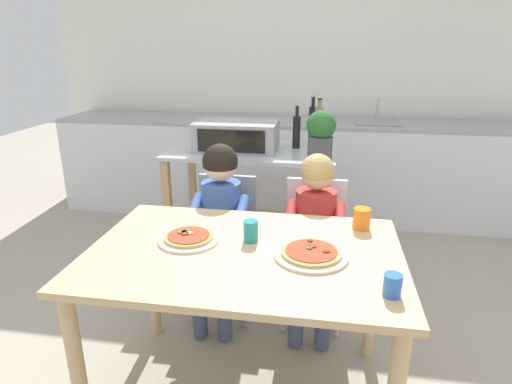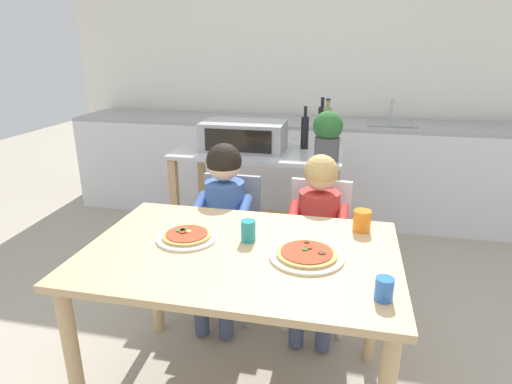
# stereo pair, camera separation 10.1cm
# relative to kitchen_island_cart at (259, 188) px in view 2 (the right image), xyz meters

# --- Properties ---
(ground_plane) EXTENTS (10.72, 10.72, 0.00)m
(ground_plane) POSITION_rel_kitchen_island_cart_xyz_m (0.19, -0.20, -0.58)
(ground_plane) COLOR #A89E8C
(back_wall_tiled) EXTENTS (4.79, 0.12, 2.70)m
(back_wall_tiled) POSITION_rel_kitchen_island_cart_xyz_m (0.19, 1.47, 0.77)
(back_wall_tiled) COLOR white
(back_wall_tiled) RESTS_ON ground
(kitchen_counter) EXTENTS (4.31, 0.60, 1.09)m
(kitchen_counter) POSITION_rel_kitchen_island_cart_xyz_m (0.19, 1.06, -0.14)
(kitchen_counter) COLOR silver
(kitchen_counter) RESTS_ON ground
(kitchen_island_cart) EXTENTS (1.13, 0.63, 0.86)m
(kitchen_island_cart) POSITION_rel_kitchen_island_cart_xyz_m (0.00, 0.00, 0.00)
(kitchen_island_cart) COLOR #B7BABF
(kitchen_island_cart) RESTS_ON ground
(toaster_oven) EXTENTS (0.55, 0.34, 0.19)m
(toaster_oven) POSITION_rel_kitchen_island_cart_xyz_m (-0.10, -0.03, 0.38)
(toaster_oven) COLOR #999BA0
(toaster_oven) RESTS_ON kitchen_island_cart
(bottle_brown_beer) EXTENTS (0.05, 0.05, 0.29)m
(bottle_brown_beer) POSITION_rel_kitchen_island_cart_xyz_m (0.30, 0.09, 0.40)
(bottle_brown_beer) COLOR black
(bottle_brown_beer) RESTS_ON kitchen_island_cart
(bottle_clear_vinegar) EXTENTS (0.05, 0.05, 0.33)m
(bottle_clear_vinegar) POSITION_rel_kitchen_island_cart_xyz_m (0.40, 0.26, 0.42)
(bottle_clear_vinegar) COLOR black
(bottle_clear_vinegar) RESTS_ON kitchen_island_cart
(bottle_dark_olive_oil) EXTENTS (0.06, 0.06, 0.35)m
(bottle_dark_olive_oil) POSITION_rel_kitchen_island_cart_xyz_m (0.45, 0.03, 0.43)
(bottle_dark_olive_oil) COLOR olive
(bottle_dark_olive_oil) RESTS_ON kitchen_island_cart
(potted_herb_plant) EXTENTS (0.18, 0.18, 0.31)m
(potted_herb_plant) POSITION_rel_kitchen_island_cart_xyz_m (0.46, -0.20, 0.45)
(potted_herb_plant) COLOR #4C4C51
(potted_herb_plant) RESTS_ON kitchen_island_cart
(dining_table) EXTENTS (1.28, 0.85, 0.75)m
(dining_table) POSITION_rel_kitchen_island_cart_xyz_m (0.19, -1.27, 0.06)
(dining_table) COLOR tan
(dining_table) RESTS_ON ground
(dining_chair_left) EXTENTS (0.36, 0.36, 0.81)m
(dining_chair_left) POSITION_rel_kitchen_island_cart_xyz_m (-0.06, -0.57, -0.10)
(dining_chair_left) COLOR gray
(dining_chair_left) RESTS_ON ground
(dining_chair_right) EXTENTS (0.36, 0.36, 0.81)m
(dining_chair_right) POSITION_rel_kitchen_island_cart_xyz_m (0.46, -0.56, -0.10)
(dining_chair_right) COLOR silver
(dining_chair_right) RESTS_ON ground
(child_in_blue_striped_shirt) EXTENTS (0.32, 0.42, 1.02)m
(child_in_blue_striped_shirt) POSITION_rel_kitchen_island_cart_xyz_m (-0.06, -0.69, 0.08)
(child_in_blue_striped_shirt) COLOR #424C6B
(child_in_blue_striped_shirt) RESTS_ON ground
(child_in_red_shirt) EXTENTS (0.32, 0.42, 0.99)m
(child_in_red_shirt) POSITION_rel_kitchen_island_cart_xyz_m (0.46, -0.69, 0.05)
(child_in_red_shirt) COLOR #424C6B
(child_in_red_shirt) RESTS_ON ground
(pizza_plate_white) EXTENTS (0.26, 0.26, 0.03)m
(pizza_plate_white) POSITION_rel_kitchen_island_cart_xyz_m (-0.06, -1.22, 0.18)
(pizza_plate_white) COLOR white
(pizza_plate_white) RESTS_ON dining_table
(pizza_plate_cream) EXTENTS (0.30, 0.30, 0.03)m
(pizza_plate_cream) POSITION_rel_kitchen_island_cart_xyz_m (0.46, -1.28, 0.18)
(pizza_plate_cream) COLOR beige
(pizza_plate_cream) RESTS_ON dining_table
(drinking_cup_teal) EXTENTS (0.06, 0.06, 0.09)m
(drinking_cup_teal) POSITION_rel_kitchen_island_cart_xyz_m (0.20, -1.18, 0.21)
(drinking_cup_teal) COLOR teal
(drinking_cup_teal) RESTS_ON dining_table
(drinking_cup_orange) EXTENTS (0.08, 0.08, 0.10)m
(drinking_cup_orange) POSITION_rel_kitchen_island_cart_xyz_m (0.68, -0.97, 0.21)
(drinking_cup_orange) COLOR orange
(drinking_cup_orange) RESTS_ON dining_table
(drinking_cup_blue) EXTENTS (0.06, 0.06, 0.08)m
(drinking_cup_blue) POSITION_rel_kitchen_island_cart_xyz_m (0.74, -1.52, 0.20)
(drinking_cup_blue) COLOR blue
(drinking_cup_blue) RESTS_ON dining_table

